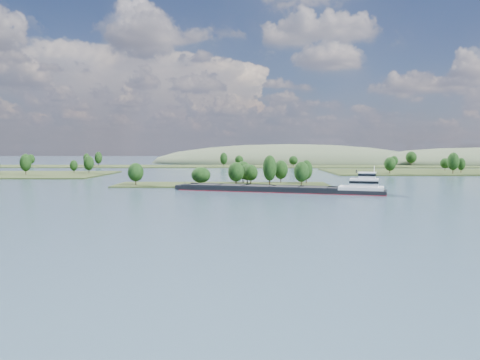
{
  "coord_description": "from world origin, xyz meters",
  "views": [
    {
      "loc": [
        11.93,
        -40.36,
        17.79
      ],
      "look_at": [
        9.14,
        130.0,
        6.0
      ],
      "focal_mm": 35.0,
      "sensor_mm": 36.0,
      "label": 1
    }
  ],
  "objects": [
    {
      "name": "back_shoreline",
      "position": [
        8.22,
        399.87,
        0.66
      ],
      "size": [
        900.0,
        60.0,
        14.91
      ],
      "color": "#263316",
      "rests_on": "ground"
    },
    {
      "name": "hill_west",
      "position": [
        60.0,
        500.0,
        0.0
      ],
      "size": [
        320.0,
        160.0,
        44.0
      ],
      "primitive_type": "ellipsoid",
      "color": "#414E36",
      "rests_on": "ground"
    },
    {
      "name": "hill_east",
      "position": [
        260.0,
        470.0,
        0.0
      ],
      "size": [
        260.0,
        140.0,
        36.0
      ],
      "primitive_type": "ellipsoid",
      "color": "#414E36",
      "rests_on": "ground"
    },
    {
      "name": "cargo_barge",
      "position": [
        29.56,
        146.71,
        1.46
      ],
      "size": [
        85.02,
        33.73,
        11.58
      ],
      "color": "black",
      "rests_on": "ground"
    },
    {
      "name": "tree_island",
      "position": [
        5.68,
        178.83,
        3.72
      ],
      "size": [
        100.0,
        30.14,
        15.08
      ],
      "color": "#263316",
      "rests_on": "ground"
    },
    {
      "name": "ground",
      "position": [
        0.0,
        120.0,
        0.0
      ],
      "size": [
        1800.0,
        1800.0,
        0.0
      ],
      "primitive_type": "plane",
      "color": "#384F61",
      "rests_on": "ground"
    }
  ]
}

